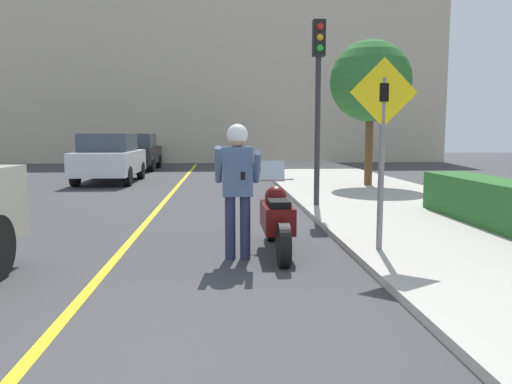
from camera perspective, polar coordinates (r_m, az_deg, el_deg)
The scene contains 12 objects.
ground_plane at distance 3.92m, azimuth -16.93°, elevation -18.90°, with size 80.00×80.00×0.00m, color #38383A.
sidewalk_curb at distance 8.58m, azimuth 23.76°, elevation -4.80°, with size 4.40×44.00×0.10m.
road_center_line at distance 9.69m, azimuth -12.40°, elevation -3.40°, with size 0.12×36.00×0.01m.
building_backdrop at distance 29.61m, azimuth -5.59°, elevation 12.60°, with size 28.00×1.20×9.50m.
motorcycle at distance 7.05m, azimuth 2.39°, elevation -3.01°, with size 0.62×2.16×1.27m.
person_biker at distance 6.58m, azimuth -2.13°, elevation 1.81°, with size 0.59×0.49×1.80m.
crossing_sign at distance 6.89m, azimuth 14.25°, elevation 6.24°, with size 0.91×0.08×2.56m.
traffic_light at distance 11.09m, azimuth 7.14°, elevation 12.73°, with size 0.26×0.30×3.98m.
street_tree at distance 15.83m, azimuth 12.96°, elevation 12.19°, with size 2.46×2.46×4.39m.
parked_car_white at distance 17.90m, azimuth -16.38°, elevation 3.78°, with size 1.88×4.20×1.68m.
parked_car_black at distance 23.97m, azimuth -13.46°, elevation 4.53°, with size 1.88×4.20×1.68m.
parked_car_green at distance 30.39m, azimuth -12.64°, elevation 4.96°, with size 1.88×4.20×1.68m.
Camera 1 is at (0.85, -3.44, 1.67)m, focal length 35.00 mm.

